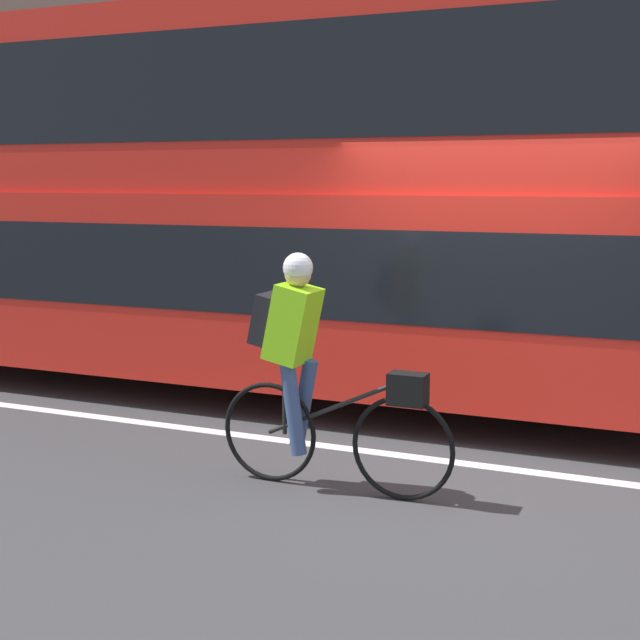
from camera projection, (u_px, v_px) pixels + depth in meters
The scene contains 6 objects.
ground_plane at pixel (466, 468), 6.84m from camera, with size 80.00×80.00×0.00m, color #38383A.
road_center_line at pixel (469, 464), 6.93m from camera, with size 50.00×0.14×0.01m, color silver.
sidewalk_curb at pixel (563, 348), 11.38m from camera, with size 60.00×2.58×0.12m.
building_facade at pixel (591, 49), 12.08m from camera, with size 60.00×0.30×7.88m.
bus at pixel (273, 189), 9.03m from camera, with size 9.09×2.48×3.80m.
cyclist_on_bike at pixel (311, 364), 6.29m from camera, with size 1.76×0.32×1.69m.
Camera 1 is at (1.58, -6.48, 2.19)m, focal length 50.00 mm.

